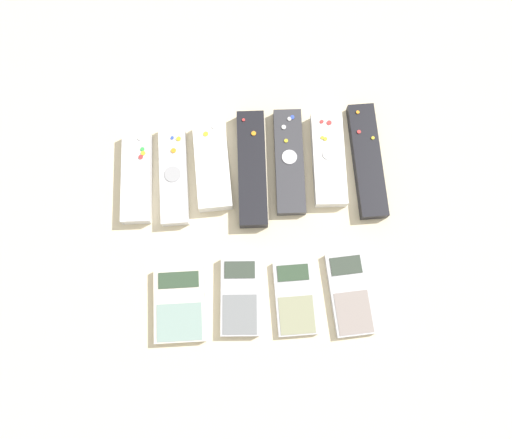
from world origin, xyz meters
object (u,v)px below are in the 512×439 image
object	(u,v)px
remote_2	(212,166)
remote_5	(328,159)
remote_6	(367,161)
calculator_3	(350,294)
remote_1	(174,175)
calculator_2	(295,298)
remote_4	(289,161)
calculator_0	(180,305)
calculator_1	(240,297)
remote_0	(137,177)
remote_3	(253,168)

from	to	relation	value
remote_2	remote_5	bearing A→B (deg)	-2.06
remote_6	calculator_3	world-z (taller)	remote_6
remote_1	remote_6	bearing A→B (deg)	0.36
remote_5	calculator_2	size ratio (longest dim) A/B	1.40
remote_4	calculator_0	distance (m)	0.31
calculator_1	calculator_2	world-z (taller)	calculator_1
remote_0	calculator_2	distance (m)	0.35
remote_0	remote_4	bearing A→B (deg)	4.30
remote_5	calculator_2	distance (m)	0.25
calculator_1	calculator_3	size ratio (longest dim) A/B	0.94
remote_1	remote_2	bearing A→B (deg)	8.71
remote_1	remote_4	distance (m)	0.21
remote_2	remote_6	world-z (taller)	remote_2
remote_3	calculator_2	size ratio (longest dim) A/B	1.72
remote_4	calculator_2	xyz separation A→B (m)	(-0.01, -0.24, -0.00)
remote_0	calculator_1	world-z (taller)	remote_0
remote_3	remote_5	size ratio (longest dim) A/B	1.23
calculator_1	remote_2	bearing A→B (deg)	101.88
remote_0	calculator_2	bearing A→B (deg)	-39.55
remote_6	calculator_2	bearing A→B (deg)	-122.85
remote_5	remote_4	bearing A→B (deg)	-179.37
remote_2	calculator_3	size ratio (longest dim) A/B	1.13
calculator_2	remote_4	bearing A→B (deg)	87.19
remote_4	calculator_3	distance (m)	0.25
remote_3	remote_6	xyz separation A→B (m)	(0.20, -0.00, -0.00)
remote_0	calculator_3	bearing A→B (deg)	-31.11
calculator_1	calculator_2	distance (m)	0.09
remote_0	remote_1	bearing A→B (deg)	2.25
remote_1	calculator_3	bearing A→B (deg)	-38.57
remote_2	remote_5	size ratio (longest dim) A/B	0.93
remote_1	remote_0	bearing A→B (deg)	-179.61
remote_3	remote_2	bearing A→B (deg)	174.77
remote_0	remote_6	xyz separation A→B (m)	(0.41, 0.00, -0.00)
remote_3	calculator_2	xyz separation A→B (m)	(0.05, -0.23, -0.01)
remote_2	remote_4	world-z (taller)	remote_2
remote_4	calculator_2	world-z (taller)	remote_4
calculator_1	calculator_3	world-z (taller)	calculator_1
calculator_1	calculator_3	xyz separation A→B (m)	(0.18, -0.01, -0.00)
remote_0	calculator_2	size ratio (longest dim) A/B	1.34
remote_0	remote_4	world-z (taller)	remote_0
remote_2	remote_5	xyz separation A→B (m)	(0.21, -0.00, -0.00)
remote_1	remote_6	world-z (taller)	same
remote_1	calculator_0	size ratio (longest dim) A/B	1.46
remote_2	calculator_0	distance (m)	0.25
remote_1	remote_4	xyz separation A→B (m)	(0.21, 0.01, -0.00)
remote_6	calculator_0	size ratio (longest dim) A/B	1.70
remote_6	calculator_2	world-z (taller)	remote_6
remote_0	calculator_0	world-z (taller)	remote_0
remote_6	calculator_2	distance (m)	0.28
remote_0	remote_6	world-z (taller)	remote_0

